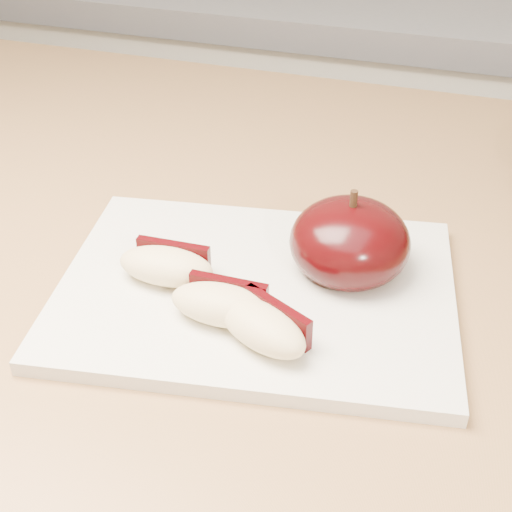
% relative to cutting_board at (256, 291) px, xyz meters
% --- Properties ---
extents(back_cabinet, '(2.40, 0.62, 0.94)m').
position_rel_cutting_board_xyz_m(back_cabinet, '(-0.06, 0.81, -0.43)').
color(back_cabinet, silver).
rests_on(back_cabinet, ground).
extents(cutting_board, '(0.31, 0.25, 0.01)m').
position_rel_cutting_board_xyz_m(cutting_board, '(0.00, 0.00, 0.00)').
color(cutting_board, silver).
rests_on(cutting_board, island_counter).
extents(apple_half, '(0.11, 0.11, 0.07)m').
position_rel_cutting_board_xyz_m(apple_half, '(0.06, 0.04, 0.03)').
color(apple_half, black).
rests_on(apple_half, cutting_board).
extents(apple_wedge_a, '(0.07, 0.04, 0.03)m').
position_rel_cutting_board_xyz_m(apple_wedge_a, '(-0.06, -0.01, 0.02)').
color(apple_wedge_a, beige).
rests_on(apple_wedge_a, cutting_board).
extents(apple_wedge_b, '(0.07, 0.04, 0.03)m').
position_rel_cutting_board_xyz_m(apple_wedge_b, '(-0.01, -0.04, 0.02)').
color(apple_wedge_b, beige).
rests_on(apple_wedge_b, cutting_board).
extents(apple_wedge_c, '(0.08, 0.06, 0.03)m').
position_rel_cutting_board_xyz_m(apple_wedge_c, '(0.02, -0.05, 0.02)').
color(apple_wedge_c, beige).
rests_on(apple_wedge_c, cutting_board).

